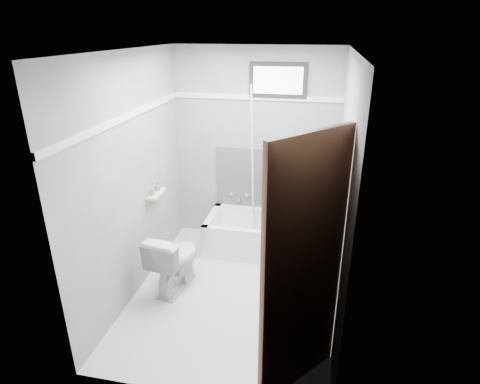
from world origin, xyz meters
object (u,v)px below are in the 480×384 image
(door, at_px, (342,302))
(soap_bottle_b, at_px, (157,186))
(soap_bottle_a, at_px, (152,191))
(toilet, at_px, (175,260))
(bathtub, at_px, (268,235))
(office_chair, at_px, (293,204))

(door, height_order, soap_bottle_b, door)
(soap_bottle_a, relative_size, soap_bottle_b, 1.16)
(toilet, bearing_deg, soap_bottle_a, -33.53)
(door, distance_m, soap_bottle_b, 2.56)
(bathtub, bearing_deg, door, -71.25)
(bathtub, relative_size, soap_bottle_a, 14.82)
(soap_bottle_a, bearing_deg, office_chair, 25.65)
(bathtub, distance_m, office_chair, 0.51)
(door, height_order, soap_bottle_a, door)
(bathtub, height_order, soap_bottle_a, soap_bottle_a)
(toilet, relative_size, soap_bottle_a, 6.62)
(office_chair, bearing_deg, bathtub, -133.63)
(bathtub, height_order, door, door)
(toilet, distance_m, soap_bottle_b, 0.83)
(office_chair, bearing_deg, door, -41.93)
(soap_bottle_a, bearing_deg, door, -39.09)
(office_chair, distance_m, door, 2.34)
(bathtub, relative_size, door, 0.75)
(bathtub, relative_size, toilet, 2.24)
(office_chair, xyz_separation_m, toilet, (-1.14, -1.00, -0.31))
(office_chair, relative_size, soap_bottle_a, 10.15)
(bathtub, height_order, toilet, toilet)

